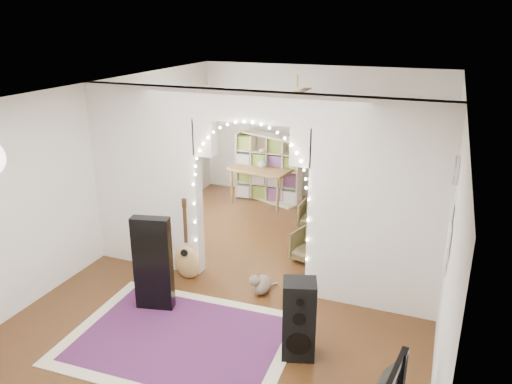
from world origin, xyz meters
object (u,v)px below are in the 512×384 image
(dining_table, at_px, (262,171))
(dining_chair_left, at_px, (311,246))
(bookcase, at_px, (269,168))
(acoustic_guitar, at_px, (187,250))
(floor_speaker, at_px, (299,319))
(dining_chair_right, at_px, (314,214))

(dining_table, distance_m, dining_chair_left, 2.68)
(bookcase, distance_m, dining_chair_left, 2.82)
(dining_table, height_order, dining_chair_left, dining_table)
(acoustic_guitar, xyz_separation_m, bookcase, (-0.03, 3.50, 0.24))
(floor_speaker, bearing_deg, acoustic_guitar, 133.61)
(dining_chair_left, bearing_deg, dining_table, 142.66)
(acoustic_guitar, relative_size, floor_speaker, 1.12)
(acoustic_guitar, distance_m, dining_chair_right, 2.80)
(acoustic_guitar, bearing_deg, dining_chair_left, 25.32)
(bookcase, height_order, dining_table, bookcase)
(dining_table, height_order, dining_chair_right, dining_table)
(bookcase, xyz_separation_m, dining_chair_right, (1.23, -0.98, -0.46))
(floor_speaker, xyz_separation_m, dining_chair_right, (-0.78, 3.62, -0.23))
(floor_speaker, xyz_separation_m, dining_chair_left, (-0.47, 2.28, -0.22))
(dining_chair_right, bearing_deg, acoustic_guitar, -113.86)
(floor_speaker, height_order, dining_chair_left, floor_speaker)
(acoustic_guitar, bearing_deg, dining_chair_right, 51.74)
(acoustic_guitar, bearing_deg, bookcase, 77.62)
(acoustic_guitar, height_order, bookcase, bookcase)
(bookcase, bearing_deg, floor_speaker, -44.94)
(bookcase, relative_size, dining_chair_left, 2.62)
(bookcase, xyz_separation_m, dining_chair_left, (1.54, -2.31, -0.45))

